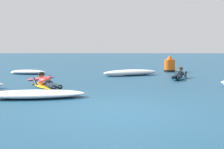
{
  "coord_description": "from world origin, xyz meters",
  "views": [
    {
      "loc": [
        0.09,
        -6.67,
        1.34
      ],
      "look_at": [
        -0.14,
        5.78,
        0.28
      ],
      "focal_mm": 50.43,
      "sensor_mm": 36.0,
      "label": 1
    }
  ],
  "objects_px": {
    "surfer_near": "(46,83)",
    "drifting_surfboard": "(41,78)",
    "surfer_far": "(179,75)",
    "channel_marker_buoy": "(170,65)"
  },
  "relations": [
    {
      "from": "surfer_far",
      "to": "drifting_surfboard",
      "type": "height_order",
      "value": "surfer_far"
    },
    {
      "from": "channel_marker_buoy",
      "to": "surfer_far",
      "type": "bearing_deg",
      "value": -92.99
    },
    {
      "from": "drifting_surfboard",
      "to": "channel_marker_buoy",
      "type": "height_order",
      "value": "channel_marker_buoy"
    },
    {
      "from": "surfer_far",
      "to": "drifting_surfboard",
      "type": "distance_m",
      "value": 6.01
    },
    {
      "from": "surfer_far",
      "to": "channel_marker_buoy",
      "type": "bearing_deg",
      "value": 87.01
    },
    {
      "from": "drifting_surfboard",
      "to": "channel_marker_buoy",
      "type": "relative_size",
      "value": 2.05
    },
    {
      "from": "surfer_far",
      "to": "channel_marker_buoy",
      "type": "relative_size",
      "value": 2.69
    },
    {
      "from": "surfer_near",
      "to": "drifting_surfboard",
      "type": "xyz_separation_m",
      "value": [
        -0.87,
        2.9,
        -0.11
      ]
    },
    {
      "from": "channel_marker_buoy",
      "to": "surfer_near",
      "type": "bearing_deg",
      "value": -127.61
    },
    {
      "from": "surfer_far",
      "to": "surfer_near",
      "type": "bearing_deg",
      "value": -148.46
    }
  ]
}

